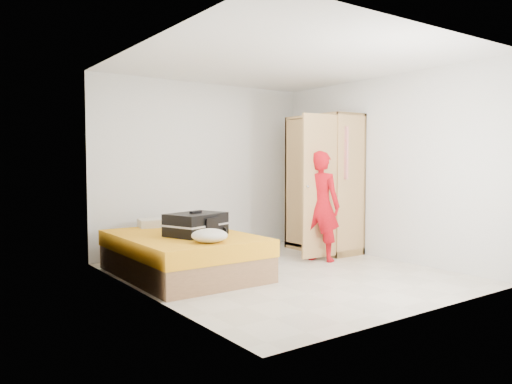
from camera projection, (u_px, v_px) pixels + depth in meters
room at (285, 169)px, 6.11m from camera, size 4.00×4.02×2.60m
bed at (183, 255)px, 6.11m from camera, size 1.42×2.02×0.50m
wardrobe at (323, 187)px, 7.67m from camera, size 1.17×1.20×2.10m
person at (321, 206)px, 6.97m from camera, size 0.56×0.66×1.54m
suitcase at (196, 224)px, 6.01m from camera, size 0.82×0.70×0.30m
round_cushion at (210, 236)px, 5.48m from camera, size 0.40×0.40×0.15m
pillow at (161, 223)px, 6.84m from camera, size 0.65×0.42×0.11m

